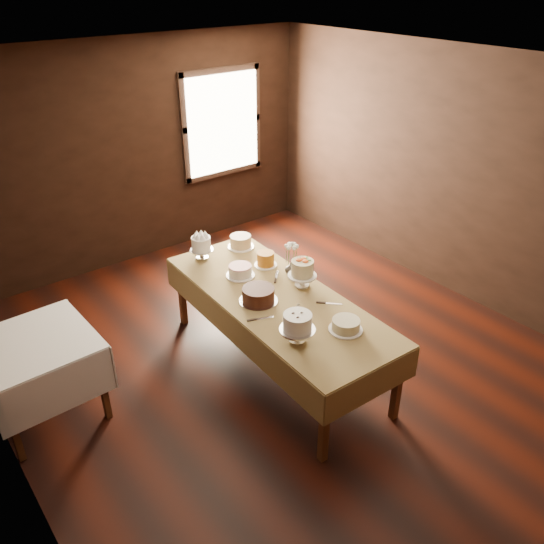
{
  "coord_description": "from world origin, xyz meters",
  "views": [
    {
      "loc": [
        -2.82,
        -3.39,
        3.52
      ],
      "look_at": [
        0.0,
        0.2,
        0.95
      ],
      "focal_mm": 36.48,
      "sensor_mm": 36.0,
      "label": 1
    }
  ],
  "objects": [
    {
      "name": "cake_server_e",
      "position": [
        -0.39,
        -0.2,
        0.8
      ],
      "size": [
        0.23,
        0.11,
        0.01
      ],
      "primitive_type": "cube",
      "rotation": [
        0.0,
        0.0,
        -0.37
      ],
      "color": "silver",
      "rests_on": "display_table"
    },
    {
      "name": "cake_server_a",
      "position": [
        -0.07,
        -0.25,
        0.8
      ],
      "size": [
        0.22,
        0.14,
        0.01
      ],
      "primitive_type": "cube",
      "rotation": [
        0.0,
        0.0,
        0.53
      ],
      "color": "silver",
      "rests_on": "display_table"
    },
    {
      "name": "cake_chocolate",
      "position": [
        -0.27,
        0.06,
        0.86
      ],
      "size": [
        0.39,
        0.39,
        0.14
      ],
      "color": "silver",
      "rests_on": "display_table"
    },
    {
      "name": "cake_server_b",
      "position": [
        0.25,
        -0.4,
        0.8
      ],
      "size": [
        0.19,
        0.19,
        0.01
      ],
      "primitive_type": "cube",
      "rotation": [
        0.0,
        0.0,
        -0.78
      ],
      "color": "silver",
      "rests_on": "display_table"
    },
    {
      "name": "cake_server_d",
      "position": [
        0.17,
        0.34,
        0.8
      ],
      "size": [
        0.19,
        0.19,
        0.01
      ],
      "primitive_type": "cube",
      "rotation": [
        0.0,
        0.0,
        0.79
      ],
      "color": "silver",
      "rests_on": "display_table"
    },
    {
      "name": "cake_swirl",
      "position": [
        -0.38,
        -0.62,
        0.92
      ],
      "size": [
        0.33,
        0.33,
        0.27
      ],
      "color": "silver",
      "rests_on": "display_table"
    },
    {
      "name": "cake_cream",
      "position": [
        0.04,
        -0.76,
        0.85
      ],
      "size": [
        0.29,
        0.29,
        0.1
      ],
      "color": "white",
      "rests_on": "display_table"
    },
    {
      "name": "window",
      "position": [
        1.3,
        2.94,
        1.6
      ],
      "size": [
        1.1,
        0.05,
        1.3
      ],
      "primitive_type": "cube",
      "color": "#FFEABF",
      "rests_on": "wall_back"
    },
    {
      "name": "floor",
      "position": [
        0.0,
        0.0,
        0.0
      ],
      "size": [
        5.0,
        6.0,
        0.01
      ],
      "primitive_type": "cube",
      "color": "black",
      "rests_on": "ground"
    },
    {
      "name": "flower_vase",
      "position": [
        0.29,
        0.27,
        0.86
      ],
      "size": [
        0.13,
        0.13,
        0.13
      ],
      "primitive_type": "imported",
      "rotation": [
        0.0,
        0.0,
        0.03
      ],
      "color": "#2D2823",
      "rests_on": "display_table"
    },
    {
      "name": "cake_speckled",
      "position": [
        0.24,
        1.06,
        0.86
      ],
      "size": [
        0.29,
        0.29,
        0.14
      ],
      "color": "white",
      "rests_on": "display_table"
    },
    {
      "name": "side_table",
      "position": [
        -2.1,
        0.73,
        0.69
      ],
      "size": [
        0.95,
        0.95,
        0.79
      ],
      "rotation": [
        0.0,
        0.0,
        0.03
      ],
      "color": "#452512",
      "rests_on": "ground"
    },
    {
      "name": "wall_back",
      "position": [
        0.0,
        3.0,
        1.4
      ],
      "size": [
        5.0,
        0.02,
        2.8
      ],
      "primitive_type": "cube",
      "color": "black",
      "rests_on": "ground"
    },
    {
      "name": "wall_right",
      "position": [
        2.5,
        0.0,
        1.4
      ],
      "size": [
        0.02,
        6.0,
        2.8
      ],
      "primitive_type": "cube",
      "color": "black",
      "rests_on": "ground"
    },
    {
      "name": "display_table",
      "position": [
        -0.09,
        0.01,
        0.74
      ],
      "size": [
        1.12,
        2.62,
        0.8
      ],
      "rotation": [
        0.0,
        0.0,
        -0.05
      ],
      "color": "#452512",
      "rests_on": "ground"
    },
    {
      "name": "ceiling",
      "position": [
        0.0,
        0.0,
        2.8
      ],
      "size": [
        5.0,
        6.0,
        0.01
      ],
      "primitive_type": "cube",
      "color": "beige",
      "rests_on": "wall_back"
    },
    {
      "name": "cake_flowers",
      "position": [
        0.23,
        0.02,
        0.92
      ],
      "size": [
        0.28,
        0.28,
        0.28
      ],
      "color": "white",
      "rests_on": "display_table"
    },
    {
      "name": "cake_caramel",
      "position": [
        0.2,
        0.56,
        0.87
      ],
      "size": [
        0.23,
        0.23,
        0.15
      ],
      "color": "white",
      "rests_on": "display_table"
    },
    {
      "name": "cake_lattice",
      "position": [
        -0.13,
        0.55,
        0.85
      ],
      "size": [
        0.32,
        0.32,
        0.11
      ],
      "color": "white",
      "rests_on": "display_table"
    },
    {
      "name": "cake_meringue",
      "position": [
        -0.23,
        1.1,
        0.91
      ],
      "size": [
        0.26,
        0.26,
        0.26
      ],
      "color": "silver",
      "rests_on": "display_table"
    },
    {
      "name": "flower_bouquet",
      "position": [
        0.29,
        0.27,
        1.05
      ],
      "size": [
        0.14,
        0.14,
        0.2
      ],
      "primitive_type": null,
      "color": "white",
      "rests_on": "flower_vase"
    }
  ]
}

